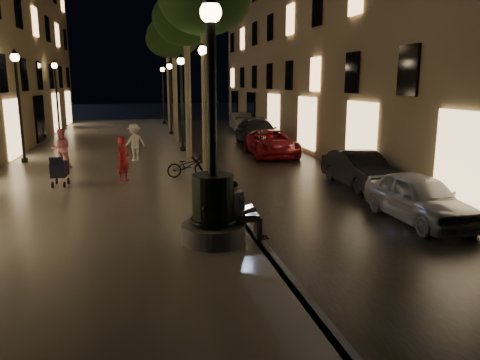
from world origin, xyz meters
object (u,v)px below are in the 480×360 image
object	(u,v)px
tree_second	(186,20)
stroller	(59,169)
lamp_curb_c	(170,88)
lamp_left_b	(18,92)
pedestrian_red	(123,159)
bicycle	(188,166)
pedestrian_white	(134,142)
lamp_left_c	(56,89)
lamp_curb_a	(204,94)
car_front	(419,198)
car_rear	(258,132)
seated_man_laptop	(241,209)
car_second	(360,169)
lamp_curb_d	(163,87)
pedestrian_pink	(61,149)
fountain_lamppost	(213,197)
tree_far	(168,41)
car_third	(272,143)
tree_third	(173,37)
lamp_curb_b	(182,90)
car_fifth	(241,122)

from	to	relation	value
tree_second	stroller	xyz separation A→B (m)	(-4.94, -5.36, -5.56)
lamp_curb_c	lamp_left_b	distance (m)	12.26
pedestrian_red	bicycle	xyz separation A→B (m)	(2.29, 0.38, -0.37)
pedestrian_white	lamp_left_c	bearing A→B (deg)	-93.22
lamp_left_b	bicycle	xyz separation A→B (m)	(6.63, -4.67, -2.62)
bicycle	lamp_curb_a	bearing A→B (deg)	-171.69
car_front	car_rear	bearing A→B (deg)	89.79
stroller	pedestrian_white	distance (m)	5.45
seated_man_laptop	car_front	xyz separation A→B (m)	(5.06, 1.00, -0.27)
seated_man_laptop	car_second	size ratio (longest dim) A/B	0.35
lamp_curb_c	lamp_left_c	bearing A→B (deg)	180.00
lamp_curb_d	pedestrian_pink	xyz separation A→B (m)	(-5.27, -19.88, -2.23)
lamp_curb_a	car_second	distance (m)	6.01
lamp_curb_c	bicycle	world-z (taller)	lamp_curb_c
lamp_curb_a	lamp_left_c	xyz separation A→B (m)	(-7.10, 16.00, 0.00)
car_front	lamp_curb_c	bearing A→B (deg)	102.13
lamp_curb_d	pedestrian_red	xyz separation A→B (m)	(-2.75, -23.05, -2.25)
lamp_left_b	car_second	size ratio (longest dim) A/B	1.26
lamp_curb_c	pedestrian_pink	size ratio (longest dim) A/B	2.98
fountain_lamppost	tree_second	world-z (taller)	tree_second
pedestrian_red	car_rear	bearing A→B (deg)	7.24
lamp_curb_d	car_front	world-z (taller)	lamp_curb_d
lamp_left_c	car_second	distance (m)	21.11
lamp_left_c	pedestrian_white	world-z (taller)	lamp_left_c
tree_far	pedestrian_red	bearing A→B (deg)	-99.44
lamp_left_b	car_second	world-z (taller)	lamp_left_b
pedestrian_pink	pedestrian_red	bearing A→B (deg)	112.09
lamp_curb_c	car_third	size ratio (longest dim) A/B	1.04
lamp_left_b	bicycle	size ratio (longest dim) A/B	3.06
tree_third	tree_far	bearing A→B (deg)	89.24
pedestrian_pink	bicycle	xyz separation A→B (m)	(4.81, -2.79, -0.39)
tree_far	bicycle	size ratio (longest dim) A/B	4.76
stroller	pedestrian_red	bearing A→B (deg)	11.64
lamp_curb_b	tree_far	bearing A→B (deg)	89.54
tree_third	lamp_curb_c	bearing A→B (deg)	90.00
car_rear	lamp_left_c	bearing A→B (deg)	160.23
car_second	pedestrian_pink	distance (m)	11.73
tree_second	car_second	size ratio (longest dim) A/B	1.94
fountain_lamppost	lamp_curb_a	distance (m)	6.37
stroller	car_second	world-z (taller)	stroller
car_front	lamp_left_c	bearing A→B (deg)	118.70
lamp_left_b	bicycle	bearing A→B (deg)	-35.13
seated_man_laptop	pedestrian_white	distance (m)	11.72
car_fifth	pedestrian_white	bearing A→B (deg)	-116.35
car_second	pedestrian_white	distance (m)	10.01
lamp_curb_a	car_rear	size ratio (longest dim) A/B	0.93
pedestrian_pink	stroller	bearing A→B (deg)	80.66
seated_man_laptop	tree_third	bearing A→B (deg)	89.72
tree_second	pedestrian_pink	world-z (taller)	tree_second
pedestrian_pink	pedestrian_white	world-z (taller)	pedestrian_white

